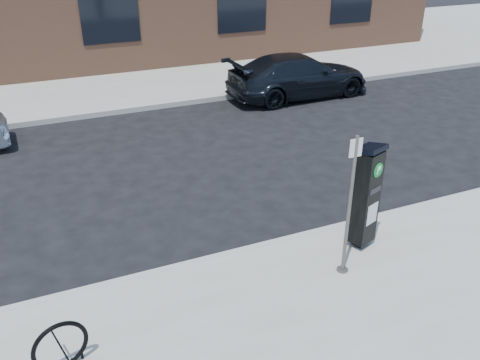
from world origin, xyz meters
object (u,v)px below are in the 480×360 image
sign_pole (349,208)px  car_dark (298,76)px  bike_rack (60,346)px  parking_kiosk (365,195)px

sign_pole → car_dark: sign_pole is taller
bike_rack → car_dark: (8.26, 8.86, 0.19)m
sign_pole → bike_rack: size_ratio=3.29×
bike_rack → car_dark: 12.12m
parking_kiosk → sign_pole: bearing=-163.2°
parking_kiosk → car_dark: bearing=47.8°
sign_pole → car_dark: (4.01, 8.58, -0.60)m
car_dark → parking_kiosk: bearing=155.7°
car_dark → bike_rack: bearing=135.1°
parking_kiosk → car_dark: parking_kiosk is taller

